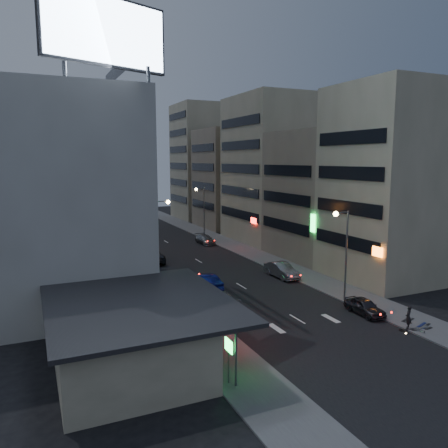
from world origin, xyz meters
TOP-DOWN VIEW (x-y plane):
  - ground at (0.00, 0.00)m, footprint 180.00×180.00m
  - sidewalk_left at (-8.00, 30.00)m, footprint 4.00×120.00m
  - sidewalk_right at (8.00, 30.00)m, footprint 4.00×120.00m
  - food_court at (-13.90, 2.00)m, footprint 11.00×13.00m
  - white_building at (-17.00, 20.00)m, footprint 14.00×24.00m
  - shophouse_near at (15.00, 10.50)m, footprint 10.00×11.00m
  - shophouse_mid at (15.50, 22.00)m, footprint 11.00×12.00m
  - shophouse_far at (15.00, 35.00)m, footprint 10.00×14.00m
  - far_left_a at (-15.50, 45.00)m, footprint 11.00×10.00m
  - far_left_b at (-16.00, 58.00)m, footprint 12.00×10.00m
  - far_right_a at (15.50, 50.00)m, footprint 11.00×12.00m
  - far_right_b at (16.00, 64.00)m, footprint 12.00×12.00m
  - billboard at (-12.99, 9.97)m, footprint 9.52×3.75m
  - street_lamp_right_near at (5.90, 6.00)m, footprint 1.60×0.44m
  - street_lamp_left at (-5.90, 22.00)m, footprint 1.60×0.44m
  - street_lamp_right_far at (5.90, 40.00)m, footprint 1.60×0.44m
  - parked_car_right_near at (5.60, 2.66)m, footprint 1.72×3.96m
  - parked_car_right_mid at (5.40, 15.16)m, footprint 1.83×4.84m
  - parked_car_left at (-5.59, 27.73)m, footprint 3.14×6.04m
  - parked_car_right_far at (4.85, 36.01)m, footprint 1.93×4.64m
  - road_car_blue at (-3.84, 14.33)m, footprint 2.26×4.99m
  - road_car_silver at (-4.68, 8.77)m, footprint 2.21×5.15m
  - person at (6.30, -1.17)m, footprint 0.74×0.70m
  - scooter_black_a at (6.84, -1.47)m, footprint 0.98×1.76m
  - scooter_silver_a at (7.89, -1.40)m, footprint 0.87×2.10m
  - scooter_blue at (8.31, -0.83)m, footprint 1.25×2.03m
  - scooter_black_b at (8.07, 0.49)m, footprint 1.28×2.00m
  - scooter_silver_b at (7.04, 2.51)m, footprint 1.08×1.92m

SIDE VIEW (x-z plane):
  - ground at x=0.00m, z-range 0.00..0.00m
  - sidewalk_left at x=-8.00m, z-range 0.00..0.12m
  - sidewalk_right at x=8.00m, z-range 0.00..0.12m
  - scooter_black_a at x=6.84m, z-range 0.12..1.14m
  - parked_car_right_near at x=5.60m, z-range 0.00..1.33m
  - parked_car_right_far at x=4.85m, z-range 0.00..1.34m
  - scooter_silver_b at x=7.04m, z-range 0.12..1.24m
  - scooter_black_b at x=8.07m, z-range 0.12..1.28m
  - scooter_blue at x=8.31m, z-range 0.12..1.30m
  - road_car_silver at x=-4.68m, z-range 0.00..1.48m
  - scooter_silver_a at x=7.89m, z-range 0.12..1.37m
  - parked_car_right_mid at x=5.40m, z-range 0.00..1.58m
  - road_car_blue at x=-3.84m, z-range 0.00..1.59m
  - parked_car_left at x=-5.59m, z-range 0.00..1.63m
  - person at x=6.30m, z-range 0.12..1.82m
  - food_court at x=-13.90m, z-range 0.05..3.92m
  - street_lamp_right_near at x=5.90m, z-range 1.35..9.37m
  - street_lamp_left at x=-5.90m, z-range 1.35..9.37m
  - street_lamp_right_far at x=5.90m, z-range 1.35..9.37m
  - far_left_b at x=-16.00m, z-range 0.00..15.00m
  - shophouse_mid at x=15.50m, z-range 0.00..16.00m
  - white_building at x=-17.00m, z-range 0.00..18.00m
  - far_right_a at x=15.50m, z-range 0.00..18.00m
  - shophouse_near at x=15.00m, z-range 0.00..20.00m
  - far_left_a at x=-15.50m, z-range 0.00..20.00m
  - shophouse_far at x=15.00m, z-range 0.00..22.00m
  - far_right_b at x=16.00m, z-range 0.00..24.00m
  - billboard at x=-12.99m, z-range 18.56..24.76m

